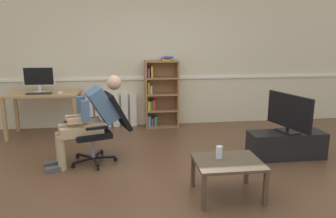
{
  "coord_description": "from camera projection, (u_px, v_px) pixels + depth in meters",
  "views": [
    {
      "loc": [
        -0.41,
        -3.47,
        1.68
      ],
      "look_at": [
        0.15,
        0.85,
        0.7
      ],
      "focal_mm": 33.99,
      "sensor_mm": 36.0,
      "label": 1
    }
  ],
  "objects": [
    {
      "name": "ground_plane",
      "position": [
        165.0,
        182.0,
        3.78
      ],
      "size": [
        18.0,
        18.0,
        0.0
      ],
      "primitive_type": "plane",
      "color": "brown"
    },
    {
      "name": "back_wall",
      "position": [
        148.0,
        55.0,
        6.04
      ],
      "size": [
        12.0,
        0.13,
        2.7
      ],
      "color": "beige",
      "rests_on": "ground_plane"
    },
    {
      "name": "computer_desk",
      "position": [
        43.0,
        99.0,
        5.48
      ],
      "size": [
        1.21,
        0.67,
        0.76
      ],
      "color": "tan",
      "rests_on": "ground_plane"
    },
    {
      "name": "imac_monitor",
      "position": [
        39.0,
        77.0,
        5.47
      ],
      "size": [
        0.53,
        0.14,
        0.44
      ],
      "color": "silver",
      "rests_on": "computer_desk"
    },
    {
      "name": "keyboard",
      "position": [
        39.0,
        93.0,
        5.32
      ],
      "size": [
        0.41,
        0.12,
        0.02
      ],
      "primitive_type": "cube",
      "color": "black",
      "rests_on": "computer_desk"
    },
    {
      "name": "computer_mouse",
      "position": [
        60.0,
        92.0,
        5.38
      ],
      "size": [
        0.06,
        0.1,
        0.03
      ],
      "primitive_type": "cube",
      "color": "white",
      "rests_on": "computer_desk"
    },
    {
      "name": "bookshelf",
      "position": [
        160.0,
        94.0,
        6.03
      ],
      "size": [
        0.63,
        0.29,
        1.34
      ],
      "color": "olive",
      "rests_on": "ground_plane"
    },
    {
      "name": "radiator",
      "position": [
        112.0,
        111.0,
        6.07
      ],
      "size": [
        0.94,
        0.08,
        0.63
      ],
      "color": "white",
      "rests_on": "ground_plane"
    },
    {
      "name": "office_chair",
      "position": [
        104.0,
        125.0,
        4.34
      ],
      "size": [
        0.85,
        0.68,
        0.95
      ],
      "rotation": [
        0.0,
        0.0,
        -1.27
      ],
      "color": "black",
      "rests_on": "ground_plane"
    },
    {
      "name": "person_seated",
      "position": [
        90.0,
        117.0,
        4.24
      ],
      "size": [
        1.06,
        0.6,
        1.19
      ],
      "rotation": [
        0.0,
        0.0,
        -1.27
      ],
      "color": "tan",
      "rests_on": "ground_plane"
    },
    {
      "name": "tv_stand",
      "position": [
        286.0,
        145.0,
        4.52
      ],
      "size": [
        1.07,
        0.36,
        0.38
      ],
      "color": "black",
      "rests_on": "ground_plane"
    },
    {
      "name": "tv_screen",
      "position": [
        289.0,
        113.0,
        4.42
      ],
      "size": [
        0.28,
        0.8,
        0.54
      ],
      "rotation": [
        0.0,
        0.0,
        1.83
      ],
      "color": "black",
      "rests_on": "tv_stand"
    },
    {
      "name": "coffee_table",
      "position": [
        228.0,
        165.0,
        3.39
      ],
      "size": [
        0.7,
        0.58,
        0.4
      ],
      "color": "#4C3D2D",
      "rests_on": "ground_plane"
    },
    {
      "name": "drinking_glass",
      "position": [
        219.0,
        152.0,
        3.43
      ],
      "size": [
        0.07,
        0.07,
        0.14
      ],
      "primitive_type": "cylinder",
      "color": "silver",
      "rests_on": "coffee_table"
    }
  ]
}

